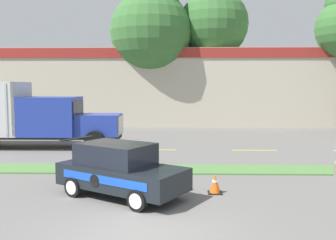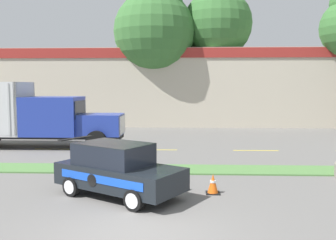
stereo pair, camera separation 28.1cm
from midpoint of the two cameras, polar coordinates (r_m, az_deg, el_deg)
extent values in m
plane|color=slate|center=(9.27, -3.80, -16.49)|extent=(600.00, 600.00, 0.00)
cube|color=#517F42|center=(15.47, -1.19, -7.49)|extent=(120.00, 1.68, 0.06)
cube|color=yellow|center=(21.31, -16.26, -4.27)|extent=(2.40, 0.14, 0.01)
cube|color=yellow|center=(20.24, -1.58, -4.55)|extent=(2.40, 0.14, 0.01)
cube|color=yellow|center=(20.59, 13.64, -4.53)|extent=(2.40, 0.14, 0.01)
cube|color=black|center=(22.44, -20.82, -2.30)|extent=(11.11, 1.35, 0.18)
cube|color=#23389E|center=(21.03, -9.81, -0.68)|extent=(2.32, 2.01, 1.16)
cube|color=#B7B7BC|center=(20.81, -6.60, -0.70)|extent=(0.06, 1.72, 0.99)
cube|color=#23389E|center=(21.71, -16.73, 0.62)|extent=(3.01, 2.45, 2.11)
cube|color=black|center=(21.23, -12.86, 1.61)|extent=(0.04, 2.09, 0.95)
cylinder|color=silver|center=(21.51, -21.53, 2.52)|extent=(0.14, 0.14, 1.56)
cube|color=silver|center=(22.25, -20.63, 1.74)|extent=(0.16, 2.45, 2.87)
cube|color=#B2B2B7|center=(21.25, -22.76, 1.52)|extent=(0.10, 0.04, 2.72)
cylinder|color=black|center=(19.95, -10.50, -3.20)|extent=(1.09, 0.30, 1.09)
cylinder|color=black|center=(22.29, -9.13, -2.31)|extent=(1.09, 0.30, 1.09)
cube|color=black|center=(11.81, -6.72, -8.45)|extent=(4.35, 3.61, 0.68)
cube|color=black|center=(11.83, -7.64, -5.19)|extent=(2.70, 2.47, 0.63)
cube|color=black|center=(11.77, -7.66, -3.59)|extent=(2.70, 2.47, 0.04)
cube|color=black|center=(12.93, -13.23, -2.72)|extent=(0.90, 1.29, 0.03)
cube|color=blue|center=(11.16, -9.72, -8.94)|extent=(2.76, 1.70, 0.24)
cylinder|color=black|center=(11.38, -10.83, -9.03)|extent=(0.32, 0.20, 0.38)
cylinder|color=black|center=(10.51, -4.44, -12.09)|extent=(0.62, 0.49, 0.61)
cylinder|color=silver|center=(10.43, -4.81, -12.22)|extent=(0.37, 0.23, 0.43)
cylinder|color=black|center=(11.80, 0.68, -10.13)|extent=(0.62, 0.49, 0.61)
cylinder|color=silver|center=(11.89, 0.97, -10.02)|extent=(0.37, 0.23, 0.43)
cylinder|color=black|center=(12.16, -13.85, -9.82)|extent=(0.62, 0.49, 0.61)
cylinder|color=silver|center=(12.10, -14.23, -9.91)|extent=(0.37, 0.23, 0.43)
cylinder|color=black|center=(13.30, -8.46, -8.43)|extent=(0.62, 0.49, 0.61)
cylinder|color=silver|center=(13.38, -8.16, -8.35)|extent=(0.37, 0.23, 0.43)
cube|color=black|center=(12.29, 7.51, -10.96)|extent=(0.45, 0.45, 0.03)
cone|color=#EA5B14|center=(12.20, 7.53, -9.54)|extent=(0.34, 0.34, 0.60)
cylinder|color=white|center=(12.19, 7.53, -9.27)|extent=(0.19, 0.19, 0.07)
cube|color=#BCB29E|center=(36.94, 7.89, 4.92)|extent=(41.68, 12.00, 6.59)
cube|color=maroon|center=(31.04, 9.04, 10.13)|extent=(39.60, 0.10, 0.80)
cylinder|color=brown|center=(32.12, -1.81, 4.51)|extent=(0.63, 0.63, 6.11)
sphere|color=#386B33|center=(32.44, -1.84, 13.27)|extent=(6.87, 6.87, 6.87)
cylinder|color=brown|center=(33.40, 7.68, 5.40)|extent=(0.51, 0.51, 7.18)
sphere|color=#386B33|center=(33.84, 7.79, 14.30)|extent=(5.99, 5.99, 5.99)
camera|label=1|loc=(0.14, -89.49, 0.05)|focal=40.00mm
camera|label=2|loc=(0.14, 90.51, -0.05)|focal=40.00mm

